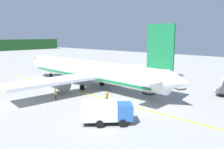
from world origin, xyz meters
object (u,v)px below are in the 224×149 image
at_px(cargo_container_mid, 180,85).
at_px(airliner_foreground, 89,71).
at_px(crew_marshaller, 105,102).
at_px(crew_supervisor, 107,96).
at_px(service_truck_baggage, 107,112).
at_px(cargo_container_far, 149,89).
at_px(crew_loader_left, 56,93).

bearing_deg(cargo_container_mid, airliner_foreground, 127.00).
height_order(crew_marshaller, crew_supervisor, crew_supervisor).
xyz_separation_m(airliner_foreground, cargo_container_mid, (10.69, -14.18, -2.53)).
height_order(airliner_foreground, crew_supervisor, airliner_foreground).
relative_size(cargo_container_mid, crew_marshaller, 1.38).
height_order(service_truck_baggage, cargo_container_far, service_truck_baggage).
xyz_separation_m(cargo_container_far, crew_loader_left, (-13.23, 9.25, 0.07)).
height_order(cargo_container_mid, crew_loader_left, cargo_container_mid).
xyz_separation_m(service_truck_baggage, crew_supervisor, (6.17, 5.81, -0.47)).
xyz_separation_m(cargo_container_mid, cargo_container_far, (-6.93, 2.50, 0.08)).
relative_size(crew_marshaller, crew_loader_left, 0.94).
xyz_separation_m(service_truck_baggage, cargo_container_far, (14.95, 3.86, -0.56)).
bearing_deg(service_truck_baggage, cargo_container_mid, 3.55).
bearing_deg(crew_loader_left, crew_marshaller, -75.31).
distance_m(cargo_container_mid, crew_supervisor, 16.33).
distance_m(cargo_container_mid, cargo_container_far, 7.37).
bearing_deg(cargo_container_mid, service_truck_baggage, -176.45).
distance_m(airliner_foreground, cargo_container_far, 12.51).
bearing_deg(service_truck_baggage, crew_marshaller, 45.45).
relative_size(airliner_foreground, crew_marshaller, 25.67).
height_order(cargo_container_far, crew_supervisor, cargo_container_far).
xyz_separation_m(cargo_container_mid, crew_supervisor, (-15.71, 4.46, 0.17)).
bearing_deg(crew_supervisor, airliner_foreground, 62.67).
distance_m(crew_marshaller, crew_loader_left, 9.28).
relative_size(service_truck_baggage, crew_loader_left, 3.36).
height_order(airliner_foreground, cargo_container_far, airliner_foreground).
bearing_deg(cargo_container_far, airliner_foreground, 107.84).
relative_size(service_truck_baggage, crew_marshaller, 3.56).
bearing_deg(crew_marshaller, crew_supervisor, 38.69).
relative_size(cargo_container_mid, cargo_container_far, 1.12).
distance_m(airliner_foreground, cargo_container_mid, 17.93).
bearing_deg(cargo_container_far, crew_supervisor, 167.47).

